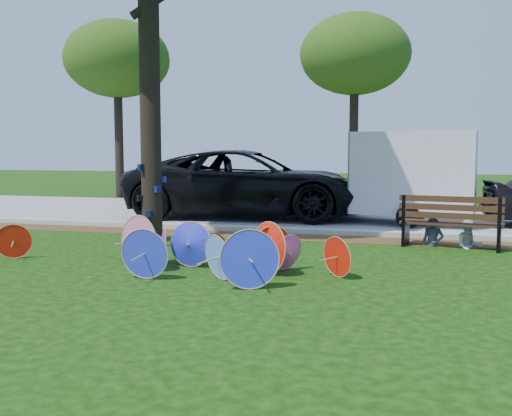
{
  "coord_description": "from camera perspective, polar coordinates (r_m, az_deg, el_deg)",
  "views": [
    {
      "loc": [
        3.21,
        -7.99,
        1.91
      ],
      "look_at": [
        0.5,
        2.0,
        0.9
      ],
      "focal_mm": 40.0,
      "sensor_mm": 36.0,
      "label": 1
    }
  ],
  "objects": [
    {
      "name": "black_van",
      "position": [
        16.79,
        -0.71,
        2.43
      ],
      "size": [
        7.33,
        3.81,
        1.97
      ],
      "primitive_type": "imported",
      "rotation": [
        0.0,
        0.0,
        1.65
      ],
      "color": "black",
      "rests_on": "ground"
    },
    {
      "name": "parasol_pile",
      "position": [
        9.16,
        -5.64,
        -4.05
      ],
      "size": [
        6.45,
        2.14,
        0.91
      ],
      "color": "purple",
      "rests_on": "ground"
    },
    {
      "name": "person_right",
      "position": [
        12.2,
        20.6,
        -1.16
      ],
      "size": [
        0.62,
        0.53,
        1.11
      ],
      "primitive_type": "imported",
      "rotation": [
        0.0,
        0.0,
        0.22
      ],
      "color": "silver",
      "rests_on": "ground"
    },
    {
      "name": "park_bench",
      "position": [
        12.12,
        18.97,
        -1.3
      ],
      "size": [
        2.1,
        1.09,
        1.05
      ],
      "primitive_type": null,
      "rotation": [
        0.0,
        0.0,
        -0.17
      ],
      "color": "black",
      "rests_on": "ground"
    },
    {
      "name": "curb",
      "position": [
        13.7,
        1.49,
        -2.19
      ],
      "size": [
        90.0,
        0.3,
        0.12
      ],
      "primitive_type": "cube",
      "color": "#B7B5AD",
      "rests_on": "ground"
    },
    {
      "name": "cargo_trailer",
      "position": [
        15.74,
        15.56,
        3.41
      ],
      "size": [
        3.28,
        2.32,
        2.74
      ],
      "primitive_type": "cube",
      "rotation": [
        0.0,
        0.0,
        -0.13
      ],
      "color": "silver",
      "rests_on": "ground"
    },
    {
      "name": "mulch_strip",
      "position": [
        13.03,
        0.76,
        -2.83
      ],
      "size": [
        90.0,
        1.0,
        0.01
      ],
      "primitive_type": "cube",
      "color": "#472D16",
      "rests_on": "ground"
    },
    {
      "name": "street",
      "position": [
        17.73,
        4.67,
        -0.6
      ],
      "size": [
        90.0,
        8.0,
        0.01
      ],
      "primitive_type": "cube",
      "color": "gray",
      "rests_on": "ground"
    },
    {
      "name": "person_left",
      "position": [
        12.15,
        17.32,
        -0.88
      ],
      "size": [
        0.46,
        0.33,
        1.2
      ],
      "primitive_type": "imported",
      "rotation": [
        0.0,
        0.0,
        -0.1
      ],
      "color": "#3C3F51",
      "rests_on": "ground"
    },
    {
      "name": "ground",
      "position": [
        8.82,
        -6.6,
        -6.98
      ],
      "size": [
        90.0,
        90.0,
        0.0
      ],
      "primitive_type": "plane",
      "color": "black",
      "rests_on": "ground"
    },
    {
      "name": "bg_trees",
      "position": [
        23.18,
        10.25,
        15.07
      ],
      "size": [
        24.46,
        5.85,
        7.4
      ],
      "color": "black",
      "rests_on": "ground"
    }
  ]
}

